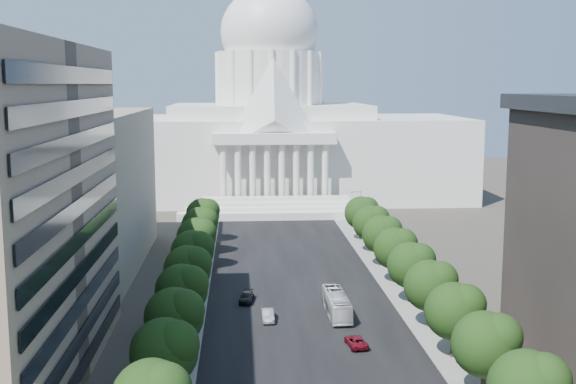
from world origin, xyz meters
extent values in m
cube|color=black|center=(0.00, 90.00, 0.00)|extent=(30.00, 260.00, 0.01)
cube|color=gray|center=(-19.00, 90.00, 0.00)|extent=(8.00, 260.00, 0.02)
cube|color=gray|center=(19.00, 90.00, 0.00)|extent=(8.00, 260.00, 0.02)
cube|color=white|center=(0.00, 185.00, 12.50)|extent=(120.00, 50.00, 25.00)
cube|color=white|center=(0.00, 185.00, 27.00)|extent=(60.00, 40.00, 4.00)
cube|color=white|center=(0.00, 158.00, 20.50)|extent=(34.00, 8.00, 3.00)
cylinder|color=white|center=(0.00, 185.00, 37.00)|extent=(32.00, 32.00, 16.00)
ellipsoid|color=white|center=(0.00, 185.00, 51.00)|extent=(30.00, 30.00, 27.60)
cube|color=gray|center=(-48.00, 100.00, 15.00)|extent=(38.00, 52.00, 30.00)
sphere|color=black|center=(-18.00, 36.00, 6.17)|extent=(7.60, 7.60, 7.60)
sphere|color=black|center=(-16.67, 35.24, 7.31)|extent=(5.32, 5.32, 5.32)
cylinder|color=#33261C|center=(-18.00, 48.00, 1.47)|extent=(0.56, 0.56, 2.94)
sphere|color=black|center=(-18.00, 48.00, 6.17)|extent=(7.60, 7.60, 7.60)
sphere|color=black|center=(-16.67, 47.24, 7.31)|extent=(5.32, 5.32, 5.32)
cylinder|color=#33261C|center=(-18.00, 60.00, 1.47)|extent=(0.56, 0.56, 2.94)
sphere|color=black|center=(-18.00, 60.00, 6.17)|extent=(7.60, 7.60, 7.60)
sphere|color=black|center=(-16.67, 59.24, 7.31)|extent=(5.32, 5.32, 5.32)
cylinder|color=#33261C|center=(-18.00, 72.00, 1.47)|extent=(0.56, 0.56, 2.94)
sphere|color=black|center=(-18.00, 72.00, 6.17)|extent=(7.60, 7.60, 7.60)
sphere|color=black|center=(-16.67, 71.24, 7.31)|extent=(5.32, 5.32, 5.32)
cylinder|color=#33261C|center=(-18.00, 84.00, 1.47)|extent=(0.56, 0.56, 2.94)
sphere|color=black|center=(-18.00, 84.00, 6.17)|extent=(7.60, 7.60, 7.60)
sphere|color=black|center=(-16.67, 83.24, 7.31)|extent=(5.32, 5.32, 5.32)
cylinder|color=#33261C|center=(-18.00, 96.00, 1.47)|extent=(0.56, 0.56, 2.94)
sphere|color=black|center=(-18.00, 96.00, 6.17)|extent=(7.60, 7.60, 7.60)
sphere|color=black|center=(-16.67, 95.24, 7.31)|extent=(5.32, 5.32, 5.32)
cylinder|color=#33261C|center=(-18.00, 108.00, 1.47)|extent=(0.56, 0.56, 2.94)
sphere|color=black|center=(-18.00, 108.00, 6.17)|extent=(7.60, 7.60, 7.60)
sphere|color=black|center=(-16.67, 107.24, 7.31)|extent=(5.32, 5.32, 5.32)
cylinder|color=#33261C|center=(-18.00, 120.00, 1.47)|extent=(0.56, 0.56, 2.94)
sphere|color=black|center=(-18.00, 120.00, 6.17)|extent=(7.60, 7.60, 7.60)
sphere|color=black|center=(-16.67, 119.24, 7.31)|extent=(5.32, 5.32, 5.32)
sphere|color=black|center=(19.33, 23.24, 7.31)|extent=(5.32, 5.32, 5.32)
cylinder|color=#33261C|center=(18.00, 36.00, 1.47)|extent=(0.56, 0.56, 2.94)
sphere|color=black|center=(18.00, 36.00, 6.17)|extent=(7.60, 7.60, 7.60)
sphere|color=black|center=(19.33, 35.24, 7.31)|extent=(5.32, 5.32, 5.32)
cylinder|color=#33261C|center=(18.00, 48.00, 1.47)|extent=(0.56, 0.56, 2.94)
sphere|color=black|center=(18.00, 48.00, 6.17)|extent=(7.60, 7.60, 7.60)
sphere|color=black|center=(19.33, 47.24, 7.31)|extent=(5.32, 5.32, 5.32)
cylinder|color=#33261C|center=(18.00, 60.00, 1.47)|extent=(0.56, 0.56, 2.94)
sphere|color=black|center=(18.00, 60.00, 6.17)|extent=(7.60, 7.60, 7.60)
sphere|color=black|center=(19.33, 59.24, 7.31)|extent=(5.32, 5.32, 5.32)
cylinder|color=#33261C|center=(18.00, 72.00, 1.47)|extent=(0.56, 0.56, 2.94)
sphere|color=black|center=(18.00, 72.00, 6.17)|extent=(7.60, 7.60, 7.60)
sphere|color=black|center=(19.33, 71.24, 7.31)|extent=(5.32, 5.32, 5.32)
cylinder|color=#33261C|center=(18.00, 84.00, 1.47)|extent=(0.56, 0.56, 2.94)
sphere|color=black|center=(18.00, 84.00, 6.17)|extent=(7.60, 7.60, 7.60)
sphere|color=black|center=(19.33, 83.24, 7.31)|extent=(5.32, 5.32, 5.32)
cylinder|color=#33261C|center=(18.00, 96.00, 1.47)|extent=(0.56, 0.56, 2.94)
sphere|color=black|center=(18.00, 96.00, 6.17)|extent=(7.60, 7.60, 7.60)
sphere|color=black|center=(19.33, 95.24, 7.31)|extent=(5.32, 5.32, 5.32)
cylinder|color=#33261C|center=(18.00, 108.00, 1.47)|extent=(0.56, 0.56, 2.94)
sphere|color=black|center=(18.00, 108.00, 6.17)|extent=(7.60, 7.60, 7.60)
sphere|color=black|center=(19.33, 107.24, 7.31)|extent=(5.32, 5.32, 5.32)
cylinder|color=#33261C|center=(18.00, 120.00, 1.47)|extent=(0.56, 0.56, 2.94)
sphere|color=black|center=(18.00, 120.00, 6.17)|extent=(7.60, 7.60, 7.60)
sphere|color=black|center=(19.33, 119.24, 7.31)|extent=(5.32, 5.32, 5.32)
cylinder|color=gray|center=(20.50, 35.00, 4.50)|extent=(0.18, 0.18, 9.00)
cylinder|color=gray|center=(19.30, 35.00, 8.80)|extent=(2.40, 0.14, 0.14)
sphere|color=gray|center=(18.20, 35.00, 8.70)|extent=(0.44, 0.44, 0.44)
cylinder|color=gray|center=(20.50, 60.00, 4.50)|extent=(0.18, 0.18, 9.00)
cylinder|color=gray|center=(19.30, 60.00, 8.80)|extent=(2.40, 0.14, 0.14)
sphere|color=gray|center=(18.20, 60.00, 8.70)|extent=(0.44, 0.44, 0.44)
cylinder|color=gray|center=(20.50, 85.00, 4.50)|extent=(0.18, 0.18, 9.00)
cylinder|color=gray|center=(19.30, 85.00, 8.80)|extent=(2.40, 0.14, 0.14)
sphere|color=gray|center=(18.20, 85.00, 8.70)|extent=(0.44, 0.44, 0.44)
cylinder|color=gray|center=(20.50, 110.00, 4.50)|extent=(0.18, 0.18, 9.00)
cylinder|color=gray|center=(19.30, 110.00, 8.80)|extent=(2.40, 0.14, 0.14)
sphere|color=gray|center=(18.20, 110.00, 8.70)|extent=(0.44, 0.44, 0.44)
cylinder|color=gray|center=(20.50, 135.00, 4.50)|extent=(0.18, 0.18, 9.00)
cylinder|color=gray|center=(19.30, 135.00, 8.80)|extent=(2.40, 0.14, 0.14)
sphere|color=gray|center=(18.20, 135.00, 8.70)|extent=(0.44, 0.44, 0.44)
imported|color=#9A9BA1|center=(-5.51, 64.04, 0.82)|extent=(1.84, 5.04, 1.65)
imported|color=maroon|center=(6.03, 52.42, 0.71)|extent=(2.95, 5.34, 1.42)
imported|color=black|center=(-8.59, 73.64, 0.76)|extent=(2.82, 5.47, 1.52)
imported|color=silver|center=(5.20, 65.99, 1.79)|extent=(3.17, 12.91, 3.59)
camera|label=1|loc=(-9.47, -40.45, 35.36)|focal=45.00mm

